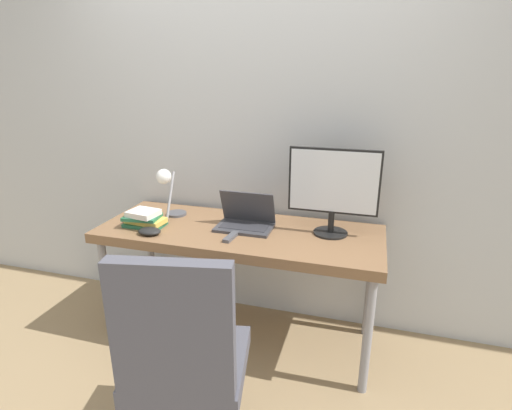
{
  "coord_description": "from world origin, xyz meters",
  "views": [
    {
      "loc": [
        0.74,
        -1.83,
        1.71
      ],
      "look_at": [
        0.12,
        0.3,
        0.96
      ],
      "focal_mm": 28.0,
      "sensor_mm": 36.0,
      "label": 1
    }
  ],
  "objects_px": {
    "laptop": "(245,220)",
    "game_controller": "(150,231)",
    "office_chair": "(183,355)",
    "book_stack": "(144,219)",
    "desk_lamp": "(167,187)",
    "monitor": "(333,187)"
  },
  "relations": [
    {
      "from": "laptop",
      "to": "game_controller",
      "type": "distance_m",
      "value": 0.58
    },
    {
      "from": "office_chair",
      "to": "book_stack",
      "type": "height_order",
      "value": "office_chair"
    },
    {
      "from": "book_stack",
      "to": "laptop",
      "type": "bearing_deg",
      "value": 14.48
    },
    {
      "from": "laptop",
      "to": "desk_lamp",
      "type": "height_order",
      "value": "desk_lamp"
    },
    {
      "from": "monitor",
      "to": "laptop",
      "type": "bearing_deg",
      "value": -174.07
    },
    {
      "from": "book_stack",
      "to": "game_controller",
      "type": "relative_size",
      "value": 1.85
    },
    {
      "from": "office_chair",
      "to": "laptop",
      "type": "bearing_deg",
      "value": 91.96
    },
    {
      "from": "desk_lamp",
      "to": "office_chair",
      "type": "relative_size",
      "value": 0.33
    },
    {
      "from": "laptop",
      "to": "desk_lamp",
      "type": "xyz_separation_m",
      "value": [
        -0.52,
        -0.01,
        0.18
      ]
    },
    {
      "from": "office_chair",
      "to": "game_controller",
      "type": "xyz_separation_m",
      "value": [
        -0.55,
        0.69,
        0.22
      ]
    },
    {
      "from": "desk_lamp",
      "to": "book_stack",
      "type": "relative_size",
      "value": 1.35
    },
    {
      "from": "office_chair",
      "to": "game_controller",
      "type": "distance_m",
      "value": 0.91
    },
    {
      "from": "monitor",
      "to": "office_chair",
      "type": "height_order",
      "value": "monitor"
    },
    {
      "from": "monitor",
      "to": "book_stack",
      "type": "relative_size",
      "value": 2.02
    },
    {
      "from": "game_controller",
      "to": "office_chair",
      "type": "bearing_deg",
      "value": -51.65
    },
    {
      "from": "desk_lamp",
      "to": "book_stack",
      "type": "xyz_separation_m",
      "value": [
        -0.09,
        -0.15,
        -0.17
      ]
    },
    {
      "from": "office_chair",
      "to": "desk_lamp",
      "type": "bearing_deg",
      "value": 120.19
    },
    {
      "from": "laptop",
      "to": "book_stack",
      "type": "xyz_separation_m",
      "value": [
        -0.61,
        -0.16,
        0.0
      ]
    },
    {
      "from": "laptop",
      "to": "game_controller",
      "type": "xyz_separation_m",
      "value": [
        -0.52,
        -0.27,
        -0.03
      ]
    },
    {
      "from": "laptop",
      "to": "monitor",
      "type": "xyz_separation_m",
      "value": [
        0.52,
        0.05,
        0.24
      ]
    },
    {
      "from": "monitor",
      "to": "game_controller",
      "type": "bearing_deg",
      "value": -162.86
    },
    {
      "from": "game_controller",
      "to": "desk_lamp",
      "type": "bearing_deg",
      "value": 91.15
    }
  ]
}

